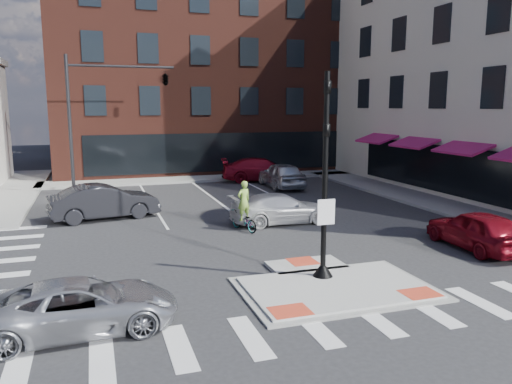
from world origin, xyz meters
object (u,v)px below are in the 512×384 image
object	(u,v)px
silver_suv	(82,306)
white_pickup	(281,209)
bg_car_red	(262,170)
cyclist	(244,214)
bg_car_dark	(104,202)
red_sedan	(477,230)
bg_car_silver	(281,175)

from	to	relation	value
silver_suv	white_pickup	size ratio (longest dim) A/B	0.96
silver_suv	bg_car_red	distance (m)	23.77
bg_car_red	cyclist	bearing A→B (deg)	169.42
silver_suv	cyclist	xyz separation A→B (m)	(6.26, 7.85, 0.10)
white_pickup	bg_car_red	world-z (taller)	bg_car_red
bg_car_dark	cyclist	world-z (taller)	cyclist
white_pickup	bg_car_dark	distance (m)	8.14
silver_suv	red_sedan	bearing A→B (deg)	-81.45
red_sedan	cyclist	xyz separation A→B (m)	(-7.24, 5.23, -0.01)
bg_car_dark	bg_car_silver	size ratio (longest dim) A/B	1.02
red_sedan	bg_car_silver	distance (m)	15.29
red_sedan	white_pickup	xyz separation A→B (m)	(-5.27, 6.02, -0.06)
cyclist	red_sedan	bearing A→B (deg)	124.63
white_pickup	bg_car_dark	xyz separation A→B (m)	(-7.42, 3.36, 0.14)
red_sedan	bg_car_silver	size ratio (longest dim) A/B	0.88
silver_suv	bg_car_dark	xyz separation A→B (m)	(0.81, 12.00, 0.19)
white_pickup	bg_car_silver	world-z (taller)	bg_car_silver
white_pickup	cyclist	xyz separation A→B (m)	(-1.97, -0.79, 0.05)
bg_car_red	cyclist	xyz separation A→B (m)	(-5.23, -12.94, -0.10)
white_pickup	cyclist	distance (m)	2.12
bg_car_red	silver_suv	bearing A→B (deg)	162.50
bg_car_dark	bg_car_red	xyz separation A→B (m)	(10.68, 8.80, 0.01)
red_sedan	silver_suv	bearing A→B (deg)	13.47
bg_car_dark	bg_car_red	bearing A→B (deg)	-60.95
silver_suv	white_pickup	distance (m)	11.94
white_pickup	bg_car_silver	size ratio (longest dim) A/B	0.95
red_sedan	white_pickup	distance (m)	8.01
cyclist	white_pickup	bearing A→B (deg)	-177.65
silver_suv	cyclist	size ratio (longest dim) A/B	2.08
bg_car_dark	cyclist	distance (m)	6.85
bg_car_dark	bg_car_red	size ratio (longest dim) A/B	0.87
bg_car_silver	cyclist	bearing A→B (deg)	62.11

